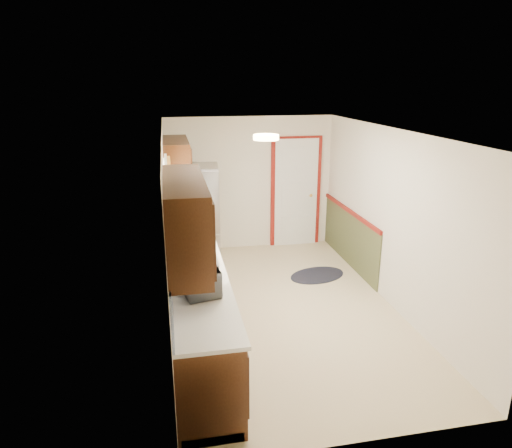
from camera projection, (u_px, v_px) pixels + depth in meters
name	position (u px, v px, depth m)	size (l,w,h in m)	color
room_shell	(285.00, 225.00, 5.92)	(3.20, 5.20, 2.52)	beige
kitchen_run	(192.00, 269.00, 5.54)	(0.63, 4.00, 2.20)	#361B0C
back_wall_trim	(307.00, 202.00, 8.26)	(1.12, 2.30, 2.08)	maroon
ceiling_fixture	(266.00, 137.00, 5.33)	(0.30, 0.30, 0.06)	#FFD88C
microwave	(199.00, 276.00, 4.59)	(0.51, 0.28, 0.35)	white
refrigerator	(197.00, 217.00, 7.47)	(0.76, 0.74, 1.71)	#B7B7BC
rug	(317.00, 275.00, 7.32)	(0.93, 0.60, 0.01)	black
cooktop	(190.00, 231.00, 6.48)	(0.45, 0.55, 0.02)	black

